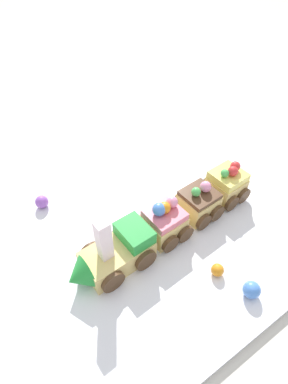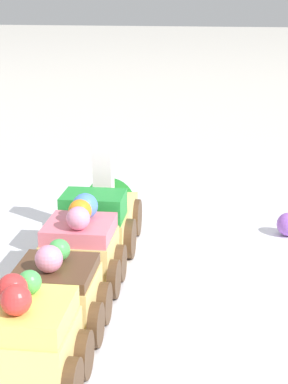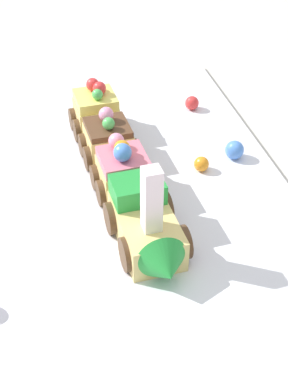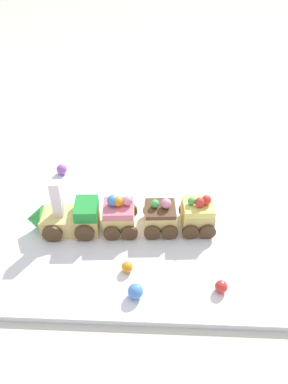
% 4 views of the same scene
% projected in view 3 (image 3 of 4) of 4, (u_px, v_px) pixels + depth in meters
% --- Properties ---
extents(ground_plane, '(10.00, 10.00, 0.00)m').
position_uv_depth(ground_plane, '(106.00, 203.00, 0.67)').
color(ground_plane, beige).
extents(display_board, '(0.69, 0.46, 0.01)m').
position_uv_depth(display_board, '(106.00, 199.00, 0.67)').
color(display_board, white).
rests_on(display_board, ground_plane).
extents(cake_train_locomotive, '(0.14, 0.08, 0.11)m').
position_uv_depth(cake_train_locomotive, '(149.00, 230.00, 0.57)').
color(cake_train_locomotive, '#E5C675').
rests_on(cake_train_locomotive, display_board).
extents(cake_car_strawberry, '(0.07, 0.08, 0.08)m').
position_uv_depth(cake_car_strawberry, '(123.00, 171.00, 0.65)').
color(cake_car_strawberry, '#E5C675').
rests_on(cake_car_strawberry, display_board).
extents(cake_car_chocolate, '(0.07, 0.08, 0.07)m').
position_uv_depth(cake_car_chocolate, '(108.00, 141.00, 0.71)').
color(cake_car_chocolate, '#E5C675').
rests_on(cake_car_chocolate, display_board).
extents(cake_car_lemon, '(0.07, 0.08, 0.08)m').
position_uv_depth(cake_car_lemon, '(96.00, 113.00, 0.76)').
color(cake_car_lemon, '#E5C675').
rests_on(cake_car_lemon, display_board).
extents(gumball_orange, '(0.02, 0.02, 0.02)m').
position_uv_depth(gumball_orange, '(201.00, 164.00, 0.70)').
color(gumball_orange, orange).
rests_on(gumball_orange, display_board).
extents(gumball_blue, '(0.03, 0.03, 0.03)m').
position_uv_depth(gumball_blue, '(235.00, 150.00, 0.72)').
color(gumball_blue, '#4C84E0').
rests_on(gumball_blue, display_board).
extents(gumball_red, '(0.02, 0.02, 0.02)m').
position_uv_depth(gumball_red, '(192.00, 103.00, 0.83)').
color(gumball_red, red).
rests_on(gumball_red, display_board).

